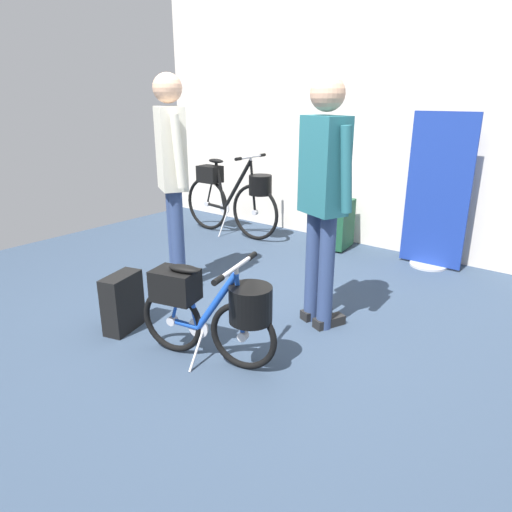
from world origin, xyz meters
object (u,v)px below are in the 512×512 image
object	(u,v)px
folding_bike_foreground	(212,307)
visitor_near_wall	(172,168)
visitor_browsing	(323,190)
backpack_on_floor	(122,303)
floor_banner_stand	(436,201)
rolling_suitcase	(341,224)
display_bike_left	(233,195)

from	to	relation	value
folding_bike_foreground	visitor_near_wall	xyz separation A→B (m)	(-1.13, 0.74, 0.66)
visitor_browsing	backpack_on_floor	world-z (taller)	visitor_browsing
floor_banner_stand	visitor_near_wall	xyz separation A→B (m)	(-1.59, -1.89, 0.38)
floor_banner_stand	rolling_suitcase	bearing A→B (deg)	-176.64
floor_banner_stand	backpack_on_floor	world-z (taller)	floor_banner_stand
folding_bike_foreground	rolling_suitcase	xyz separation A→B (m)	(-0.51, 2.57, -0.09)
folding_bike_foreground	rolling_suitcase	world-z (taller)	rolling_suitcase
folding_bike_foreground	display_bike_left	bearing A→B (deg)	128.72
folding_bike_foreground	visitor_browsing	bearing A→B (deg)	74.54
floor_banner_stand	visitor_browsing	world-z (taller)	visitor_browsing
rolling_suitcase	visitor_near_wall	bearing A→B (deg)	-108.65
visitor_near_wall	folding_bike_foreground	bearing A→B (deg)	-33.02
floor_banner_stand	rolling_suitcase	xyz separation A→B (m)	(-0.97, -0.06, -0.37)
visitor_browsing	display_bike_left	bearing A→B (deg)	146.03
folding_bike_foreground	display_bike_left	distance (m)	2.87
display_bike_left	rolling_suitcase	distance (m)	1.34
folding_bike_foreground	visitor_browsing	world-z (taller)	visitor_browsing
visitor_browsing	folding_bike_foreground	bearing A→B (deg)	-105.46
visitor_near_wall	visitor_browsing	xyz separation A→B (m)	(1.37, 0.13, -0.03)
display_bike_left	visitor_browsing	distance (m)	2.51
visitor_browsing	backpack_on_floor	xyz separation A→B (m)	(-1.05, -0.96, -0.80)
rolling_suitcase	visitor_browsing	bearing A→B (deg)	-66.11
rolling_suitcase	backpack_on_floor	world-z (taller)	rolling_suitcase
visitor_near_wall	visitor_browsing	distance (m)	1.38
visitor_browsing	floor_banner_stand	bearing A→B (deg)	83.09
visitor_near_wall	visitor_browsing	world-z (taller)	visitor_near_wall
display_bike_left	rolling_suitcase	bearing A→B (deg)	14.48
display_bike_left	rolling_suitcase	size ratio (longest dim) A/B	1.70
floor_banner_stand	display_bike_left	size ratio (longest dim) A/B	1.05
visitor_browsing	rolling_suitcase	size ratio (longest dim) A/B	2.09
display_bike_left	floor_banner_stand	bearing A→B (deg)	9.78
folding_bike_foreground	visitor_browsing	xyz separation A→B (m)	(0.24, 0.87, 0.63)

